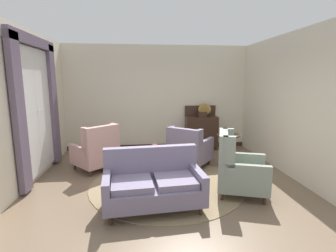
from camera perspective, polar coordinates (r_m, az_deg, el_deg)
ground at (r=4.79m, az=0.05°, el=-14.30°), size 8.51×8.51×0.00m
wall_back at (r=7.41m, az=-2.44°, el=6.32°), size 5.45×0.08×2.97m
wall_left at (r=5.71m, az=-28.55°, el=3.91°), size 0.08×4.25×2.97m
wall_right at (r=6.12m, az=24.60°, el=4.57°), size 0.08×4.25×2.97m
baseboard_back at (r=7.58m, az=-2.33°, el=-4.51°), size 5.29×0.03×0.12m
area_rug at (r=5.06m, az=-0.32°, el=-12.84°), size 2.94×2.94×0.01m
window_with_curtains at (r=5.77m, az=-27.28°, el=4.45°), size 0.12×2.05×2.79m
coffee_table at (r=4.83m, az=-2.34°, el=-8.75°), size 0.92×0.92×0.51m
porcelain_vase at (r=4.70m, az=-2.97°, el=-6.48°), size 0.16×0.16×0.34m
settee at (r=4.08m, az=-3.35°, el=-12.85°), size 1.58×0.94×0.92m
armchair_beside_settee at (r=5.90m, az=4.75°, el=-5.28°), size 1.16×1.17×0.95m
armchair_back_corner at (r=5.89m, az=-15.66°, el=-5.47°), size 1.15×1.15×1.03m
armchair_near_sideboard at (r=4.66m, az=15.30°, el=-9.28°), size 1.03×0.99×1.11m
side_table at (r=6.16m, az=13.28°, el=-4.56°), size 0.53×0.53×0.74m
sideboard at (r=7.43m, az=7.46°, el=-1.04°), size 0.91×0.42×1.26m
gramophone at (r=7.25m, az=8.15°, el=4.14°), size 0.46×0.55×0.55m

